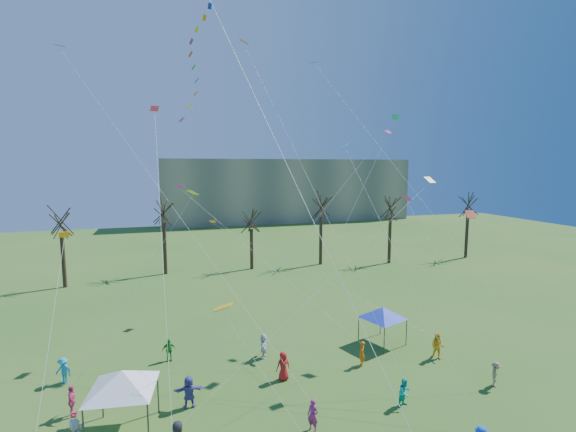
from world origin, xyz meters
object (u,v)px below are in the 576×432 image
object	(u,v)px
big_box_kite	(203,53)
canopy_tent_blue	(383,313)
distant_building	(287,190)
canopy_tent_white	(122,380)

from	to	relation	value
big_box_kite	canopy_tent_blue	xyz separation A→B (m)	(13.44, 6.36, -16.10)
distant_building	big_box_kite	size ratio (longest dim) A/B	2.55
canopy_tent_blue	distant_building	bearing A→B (deg)	79.21
distant_building	canopy_tent_white	xyz separation A→B (m)	(-31.03, -75.11, -4.69)
big_box_kite	canopy_tent_white	xyz separation A→B (m)	(-4.28, 1.07, -15.74)
distant_building	canopy_tent_white	world-z (taller)	distant_building
distant_building	canopy_tent_blue	distance (m)	71.27
distant_building	canopy_tent_blue	size ratio (longest dim) A/B	16.50
canopy_tent_blue	big_box_kite	bearing A→B (deg)	-154.69
big_box_kite	canopy_tent_white	world-z (taller)	big_box_kite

